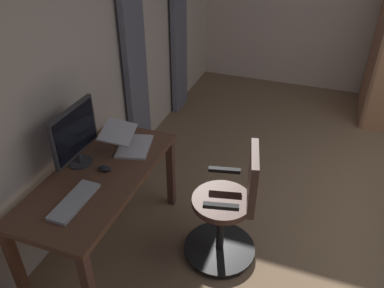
# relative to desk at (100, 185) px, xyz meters

# --- Properties ---
(back_room_partition) EXTENTS (5.77, 0.10, 2.59)m
(back_room_partition) POSITION_rel_desk_xyz_m (-0.87, -0.47, 0.67)
(back_room_partition) COLOR beige
(back_room_partition) RESTS_ON ground
(curtain_left_panel) EXTENTS (0.37, 0.06, 2.20)m
(curtain_left_panel) POSITION_rel_desk_xyz_m (-2.46, -0.36, 0.48)
(curtain_left_panel) COLOR slate
(curtain_left_panel) RESTS_ON ground
(curtain_right_panel) EXTENTS (0.37, 0.06, 2.20)m
(curtain_right_panel) POSITION_rel_desk_xyz_m (-1.32, -0.36, 0.48)
(curtain_right_panel) COLOR slate
(curtain_right_panel) RESTS_ON ground
(desk) EXTENTS (1.36, 0.63, 0.72)m
(desk) POSITION_rel_desk_xyz_m (0.00, 0.00, 0.00)
(desk) COLOR brown
(desk) RESTS_ON ground
(office_chair) EXTENTS (0.56, 0.56, 0.96)m
(office_chair) POSITION_rel_desk_xyz_m (-0.25, 0.91, -0.17)
(office_chair) COLOR black
(office_chair) RESTS_ON ground
(computer_monitor) EXTENTS (0.48, 0.18, 0.45)m
(computer_monitor) POSITION_rel_desk_xyz_m (-0.07, -0.20, 0.35)
(computer_monitor) COLOR #333338
(computer_monitor) RESTS_ON desk
(computer_keyboard) EXTENTS (0.40, 0.14, 0.02)m
(computer_keyboard) POSITION_rel_desk_xyz_m (0.32, 0.02, 0.11)
(computer_keyboard) COLOR #B7BCC1
(computer_keyboard) RESTS_ON desk
(laptop) EXTENTS (0.41, 0.42, 0.17)m
(laptop) POSITION_rel_desk_xyz_m (-0.38, 0.04, 0.16)
(laptop) COLOR silver
(laptop) RESTS_ON desk
(computer_mouse) EXTENTS (0.06, 0.10, 0.04)m
(computer_mouse) POSITION_rel_desk_xyz_m (-0.05, 0.02, 0.12)
(computer_mouse) COLOR #232328
(computer_mouse) RESTS_ON desk
(bookshelf) EXTENTS (0.91, 0.30, 1.68)m
(bookshelf) POSITION_rel_desk_xyz_m (-3.11, 1.98, 0.23)
(bookshelf) COLOR tan
(bookshelf) RESTS_ON ground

